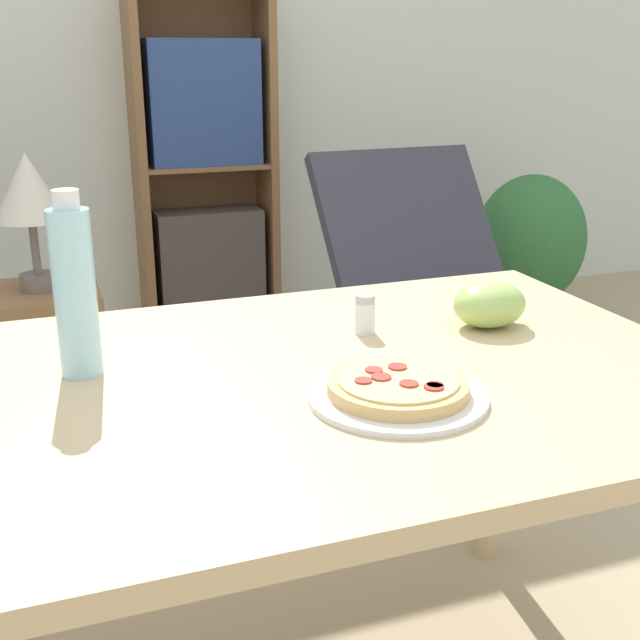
% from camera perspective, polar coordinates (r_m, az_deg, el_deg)
% --- Properties ---
extents(wall_back, '(8.00, 0.05, 2.60)m').
position_cam_1_polar(wall_back, '(3.71, -13.81, 19.26)').
color(wall_back, silver).
rests_on(wall_back, ground_plane).
extents(dining_table, '(1.25, 0.90, 0.73)m').
position_cam_1_polar(dining_table, '(1.34, 1.09, -7.22)').
color(dining_table, '#D1B27F').
rests_on(dining_table, ground_plane).
extents(pizza_on_plate, '(0.27, 0.27, 0.04)m').
position_cam_1_polar(pizza_on_plate, '(1.19, 5.54, -4.97)').
color(pizza_on_plate, white).
rests_on(pizza_on_plate, dining_table).
extents(grape_bunch, '(0.15, 0.11, 0.09)m').
position_cam_1_polar(grape_bunch, '(1.53, 11.96, 1.10)').
color(grape_bunch, '#A8CC66').
rests_on(grape_bunch, dining_table).
extents(drink_bottle, '(0.07, 0.07, 0.30)m').
position_cam_1_polar(drink_bottle, '(1.30, -17.04, 2.02)').
color(drink_bottle, '#A3DBEA').
rests_on(drink_bottle, dining_table).
extents(salt_shaker, '(0.04, 0.04, 0.07)m').
position_cam_1_polar(salt_shaker, '(1.46, 3.22, 0.41)').
color(salt_shaker, white).
rests_on(salt_shaker, dining_table).
extents(lounge_chair_far, '(0.70, 0.80, 0.88)m').
position_cam_1_polar(lounge_chair_far, '(2.89, 7.86, -0.45)').
color(lounge_chair_far, black).
rests_on(lounge_chair_far, ground_plane).
extents(bookshelf, '(0.60, 0.28, 1.49)m').
position_cam_1_polar(bookshelf, '(3.63, -8.14, 9.84)').
color(bookshelf, brown).
rests_on(bookshelf, ground_plane).
extents(side_table, '(0.34, 0.34, 0.54)m').
position_cam_1_polar(side_table, '(2.64, -18.69, -3.57)').
color(side_table, brown).
rests_on(side_table, ground_plane).
extents(table_lamp, '(0.21, 0.21, 0.41)m').
position_cam_1_polar(table_lamp, '(2.49, -20.00, 8.45)').
color(table_lamp, '#665B51').
rests_on(table_lamp, side_table).
extents(potted_plant_floor, '(0.53, 0.45, 0.70)m').
position_cam_1_polar(potted_plant_floor, '(3.83, 14.67, 4.98)').
color(potted_plant_floor, '#8E5B42').
rests_on(potted_plant_floor, ground_plane).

